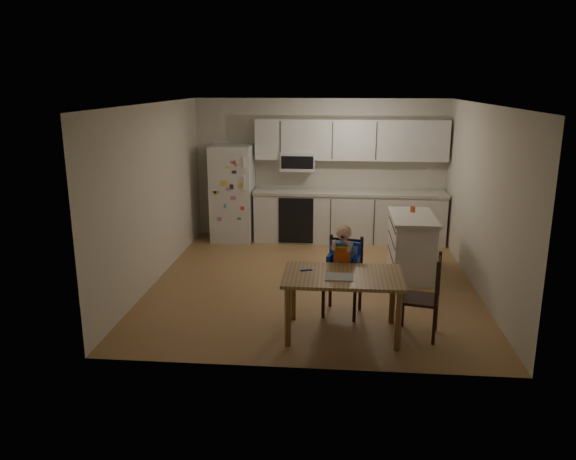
% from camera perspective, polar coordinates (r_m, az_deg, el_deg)
% --- Properties ---
extents(room, '(4.52, 5.01, 2.51)m').
position_cam_1_polar(room, '(8.21, 2.80, 4.07)').
color(room, olive).
rests_on(room, ground).
extents(refrigerator, '(0.72, 0.70, 1.70)m').
position_cam_1_polar(refrigerator, '(10.10, -5.65, 3.75)').
color(refrigerator, silver).
rests_on(refrigerator, ground).
extents(kitchen_run, '(3.37, 0.62, 2.15)m').
position_cam_1_polar(kitchen_run, '(10.00, 6.09, 3.79)').
color(kitchen_run, silver).
rests_on(kitchen_run, ground).
extents(kitchen_island, '(0.63, 1.21, 0.89)m').
position_cam_1_polar(kitchen_island, '(8.48, 12.42, -1.48)').
color(kitchen_island, silver).
rests_on(kitchen_island, ground).
extents(red_cup, '(0.07, 0.07, 0.09)m').
position_cam_1_polar(red_cup, '(8.59, 12.55, 2.10)').
color(red_cup, '#C94D29').
rests_on(red_cup, kitchen_island).
extents(dining_table, '(1.33, 0.85, 0.71)m').
position_cam_1_polar(dining_table, '(6.30, 5.61, -5.36)').
color(dining_table, brown).
rests_on(dining_table, ground).
extents(napkin, '(0.30, 0.26, 0.01)m').
position_cam_1_polar(napkin, '(6.17, 5.20, -4.77)').
color(napkin, '#A1A1A5').
rests_on(napkin, dining_table).
extents(toddler_spoon, '(0.12, 0.06, 0.02)m').
position_cam_1_polar(toddler_spoon, '(6.36, 1.78, -4.09)').
color(toddler_spoon, '#1036C6').
rests_on(toddler_spoon, dining_table).
extents(chair_booster, '(0.50, 0.50, 1.12)m').
position_cam_1_polar(chair_booster, '(6.86, 5.69, -3.10)').
color(chair_booster, black).
rests_on(chair_booster, ground).
extents(chair_side, '(0.50, 0.50, 0.95)m').
position_cam_1_polar(chair_side, '(6.43, 14.07, -6.07)').
color(chair_side, black).
rests_on(chair_side, ground).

